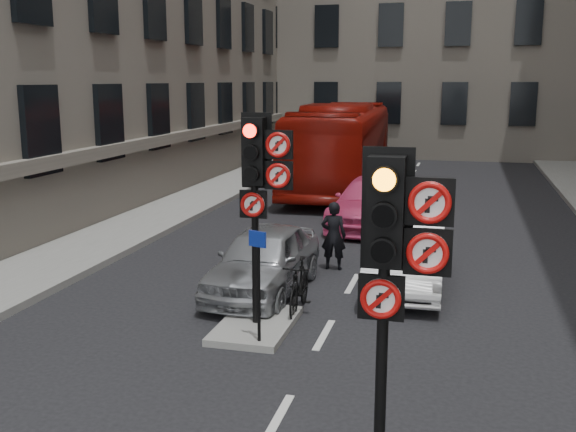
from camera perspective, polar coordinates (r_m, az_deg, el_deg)
The scene contains 11 objects.
pavement_left at distance 20.26m, azimuth -13.15°, elevation -0.62°, with size 3.00×50.00×0.16m, color gray.
centre_island at distance 11.79m, azimuth -2.72°, elevation -9.22°, with size 1.20×2.00×0.12m, color gray.
signal_near at distance 6.75m, azimuth 8.92°, elevation -2.74°, with size 0.91×0.40×3.58m.
signal_far at distance 11.10m, azimuth -2.43°, elevation 3.59°, with size 0.91×0.40×3.58m.
car_silver at distance 13.55m, azimuth -2.07°, elevation -3.72°, with size 1.59×3.95×1.35m, color #9EA1A5.
car_white at distance 14.18m, azimuth 10.07°, elevation -3.10°, with size 1.48×4.23×1.40m, color white.
car_pink at distance 19.85m, azimuth 7.07°, elevation 1.14°, with size 1.93×4.75×1.38m, color #D73F75.
bus_red at distance 26.73m, azimuth 4.56°, elevation 5.93°, with size 2.78×11.88×3.31m, color maroon.
motorcycle at distance 12.42m, azimuth 0.95°, elevation -5.98°, with size 0.47×1.65×0.99m, color black.
motorcyclist at distance 15.17m, azimuth 3.87°, elevation -1.67°, with size 0.57×0.37×1.56m, color black.
info_sign at distance 10.58m, azimuth -2.53°, elevation -4.65°, with size 0.30×0.14×1.81m.
Camera 1 is at (2.09, -5.52, 4.22)m, focal length 42.00 mm.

